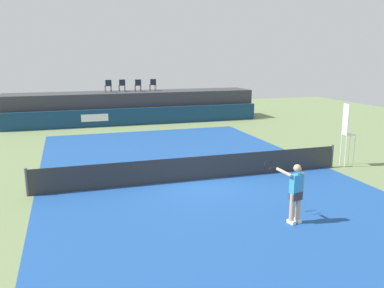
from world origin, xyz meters
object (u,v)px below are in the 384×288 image
at_px(spectator_chair_far_left, 108,85).
at_px(tennis_player, 295,191).
at_px(net_post_near, 27,182).
at_px(net_post_far, 332,156).
at_px(tennis_ball, 301,169).
at_px(spectator_chair_left, 122,85).
at_px(spectator_chair_center, 138,85).
at_px(spectator_chair_right, 153,84).
at_px(umpire_chair, 347,131).

distance_m(spectator_chair_far_left, tennis_player, 20.40).
bearing_deg(net_post_near, net_post_far, 0.00).
xyz_separation_m(net_post_far, tennis_ball, (-1.53, -0.04, -0.46)).
bearing_deg(net_post_near, spectator_chair_left, 70.52).
xyz_separation_m(net_post_near, tennis_player, (7.60, -4.78, 0.46)).
relative_size(spectator_chair_far_left, spectator_chair_center, 1.00).
height_order(spectator_chair_left, net_post_far, spectator_chair_left).
distance_m(spectator_chair_left, spectator_chair_right, 2.28).
relative_size(spectator_chair_center, net_post_far, 0.89).
xyz_separation_m(spectator_chair_center, net_post_far, (5.79, -15.18, -2.19)).
xyz_separation_m(net_post_near, tennis_ball, (10.87, -0.04, -0.46)).
bearing_deg(spectator_chair_far_left, tennis_ball, -67.35).
bearing_deg(umpire_chair, spectator_chair_far_left, 119.38).
distance_m(spectator_chair_center, net_post_far, 16.40).
bearing_deg(spectator_chair_right, spectator_chair_far_left, -178.71).
height_order(net_post_near, tennis_ball, net_post_near).
distance_m(spectator_chair_right, tennis_player, 20.23).
relative_size(umpire_chair, net_post_far, 2.76).
relative_size(umpire_chair, net_post_near, 2.76).
relative_size(net_post_near, tennis_player, 0.56).
bearing_deg(spectator_chair_far_left, tennis_player, -81.13).
xyz_separation_m(spectator_chair_left, umpire_chair, (7.59, -15.49, -1.11)).
height_order(net_post_far, tennis_player, tennis_player).
bearing_deg(spectator_chair_center, net_post_near, -113.53).
bearing_deg(tennis_player, net_post_far, 44.92).
bearing_deg(spectator_chair_left, umpire_chair, -63.90).
distance_m(spectator_chair_center, spectator_chair_right, 1.17).
distance_m(spectator_chair_right, net_post_far, 16.21).
bearing_deg(tennis_ball, net_post_near, 179.80).
bearing_deg(tennis_player, umpire_chair, 41.28).
bearing_deg(tennis_ball, spectator_chair_center, 105.62).
distance_m(tennis_player, tennis_ball, 5.83).
bearing_deg(net_post_far, umpire_chair, 1.38).
bearing_deg(net_post_near, umpire_chair, 0.07).
bearing_deg(tennis_ball, umpire_chair, 1.39).
bearing_deg(spectator_chair_center, tennis_ball, -74.38).
distance_m(spectator_chair_far_left, spectator_chair_center, 2.15).
height_order(spectator_chair_far_left, tennis_ball, spectator_chair_far_left).
relative_size(spectator_chair_left, net_post_far, 0.89).
bearing_deg(net_post_near, spectator_chair_far_left, 73.72).
bearing_deg(spectator_chair_right, tennis_ball, -78.61).
bearing_deg(spectator_chair_far_left, spectator_chair_center, -3.10).
bearing_deg(tennis_ball, spectator_chair_left, 109.10).
distance_m(spectator_chair_center, tennis_ball, 16.03).
distance_m(umpire_chair, net_post_far, 1.28).
relative_size(spectator_chair_left, spectator_chair_center, 1.00).
distance_m(spectator_chair_left, tennis_player, 20.47).
height_order(net_post_near, tennis_player, tennis_player).
height_order(umpire_chair, net_post_far, umpire_chair).
relative_size(spectator_chair_far_left, tennis_player, 0.50).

